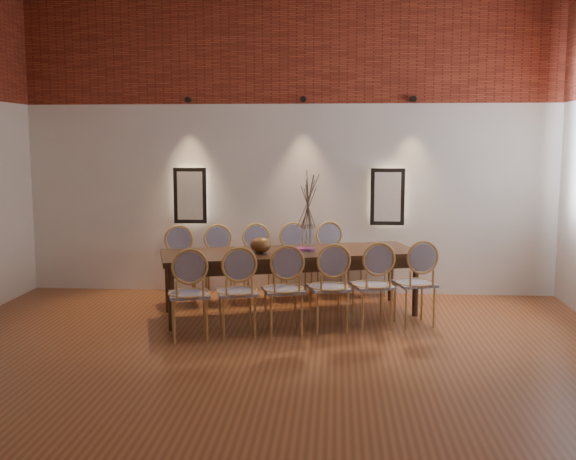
# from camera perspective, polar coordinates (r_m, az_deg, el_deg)

# --- Properties ---
(floor) EXTENTS (7.00, 7.00, 0.02)m
(floor) POSITION_cam_1_polar(r_m,az_deg,el_deg) (5.77, -2.56, -13.04)
(floor) COLOR brown
(floor) RESTS_ON ground
(wall_back) EXTENTS (7.00, 0.10, 4.00)m
(wall_back) POSITION_cam_1_polar(r_m,az_deg,el_deg) (8.94, 0.04, 7.42)
(wall_back) COLOR silver
(wall_back) RESTS_ON ground
(wall_front) EXTENTS (7.00, 0.10, 4.00)m
(wall_front) POSITION_cam_1_polar(r_m,az_deg,el_deg) (1.93, -15.39, 6.68)
(wall_front) COLOR silver
(wall_front) RESTS_ON ground
(brick_band_back) EXTENTS (7.00, 0.02, 1.50)m
(brick_band_back) POSITION_cam_1_polar(r_m,az_deg,el_deg) (8.96, 0.01, 15.44)
(brick_band_back) COLOR maroon
(brick_band_back) RESTS_ON ground
(niche_left) EXTENTS (0.36, 0.06, 0.66)m
(niche_left) POSITION_cam_1_polar(r_m,az_deg,el_deg) (9.06, -8.25, 2.91)
(niche_left) COLOR #FFEAC6
(niche_left) RESTS_ON wall_back
(niche_right) EXTENTS (0.36, 0.06, 0.66)m
(niche_right) POSITION_cam_1_polar(r_m,az_deg,el_deg) (8.87, 8.41, 2.81)
(niche_right) COLOR #FFEAC6
(niche_right) RESTS_ON wall_back
(spot_fixture_left) EXTENTS (0.08, 0.10, 0.08)m
(spot_fixture_left) POSITION_cam_1_polar(r_m,az_deg,el_deg) (9.01, -8.44, 10.84)
(spot_fixture_left) COLOR black
(spot_fixture_left) RESTS_ON wall_back
(spot_fixture_mid) EXTENTS (0.08, 0.10, 0.08)m
(spot_fixture_mid) POSITION_cam_1_polar(r_m,az_deg,el_deg) (8.81, 1.30, 10.99)
(spot_fixture_mid) COLOR black
(spot_fixture_mid) RESTS_ON wall_back
(spot_fixture_right) EXTENTS (0.08, 0.10, 0.08)m
(spot_fixture_right) POSITION_cam_1_polar(r_m,az_deg,el_deg) (8.86, 10.55, 10.85)
(spot_fixture_right) COLOR black
(spot_fixture_right) RESTS_ON wall_back
(dining_table) EXTENTS (3.10, 1.75, 0.75)m
(dining_table) POSITION_cam_1_polar(r_m,az_deg,el_deg) (7.89, 0.21, -4.48)
(dining_table) COLOR #371F11
(dining_table) RESTS_ON floor
(chair_near_a) EXTENTS (0.55, 0.55, 0.94)m
(chair_near_a) POSITION_cam_1_polar(r_m,az_deg,el_deg) (6.97, -8.38, -5.38)
(chair_near_a) COLOR tan
(chair_near_a) RESTS_ON floor
(chair_near_b) EXTENTS (0.55, 0.55, 0.94)m
(chair_near_b) POSITION_cam_1_polar(r_m,az_deg,el_deg) (7.02, -4.35, -5.23)
(chair_near_b) COLOR tan
(chair_near_b) RESTS_ON floor
(chair_near_c) EXTENTS (0.55, 0.55, 0.94)m
(chair_near_c) POSITION_cam_1_polar(r_m,az_deg,el_deg) (7.10, -0.40, -5.06)
(chair_near_c) COLOR tan
(chair_near_c) RESTS_ON floor
(chair_near_d) EXTENTS (0.55, 0.55, 0.94)m
(chair_near_d) POSITION_cam_1_polar(r_m,az_deg,el_deg) (7.22, 3.44, -4.87)
(chair_near_d) COLOR tan
(chair_near_d) RESTS_ON floor
(chair_near_e) EXTENTS (0.55, 0.55, 0.94)m
(chair_near_e) POSITION_cam_1_polar(r_m,az_deg,el_deg) (7.36, 7.13, -4.66)
(chair_near_e) COLOR tan
(chair_near_e) RESTS_ON floor
(chair_near_f) EXTENTS (0.55, 0.55, 0.94)m
(chair_near_f) POSITION_cam_1_polar(r_m,az_deg,el_deg) (7.54, 10.67, -4.45)
(chair_near_f) COLOR tan
(chair_near_f) RESTS_ON floor
(chair_far_a) EXTENTS (0.55, 0.55, 0.94)m
(chair_far_a) POSITION_cam_1_polar(r_m,az_deg,el_deg) (8.44, -9.10, -3.12)
(chair_far_a) COLOR tan
(chair_far_a) RESTS_ON floor
(chair_far_b) EXTENTS (0.55, 0.55, 0.94)m
(chair_far_b) POSITION_cam_1_polar(r_m,az_deg,el_deg) (8.49, -5.78, -3.02)
(chair_far_b) COLOR tan
(chair_far_b) RESTS_ON floor
(chair_far_c) EXTENTS (0.55, 0.55, 0.94)m
(chair_far_c) POSITION_cam_1_polar(r_m,az_deg,el_deg) (8.55, -2.50, -2.90)
(chair_far_c) COLOR tan
(chair_far_c) RESTS_ON floor
(chair_far_d) EXTENTS (0.55, 0.55, 0.94)m
(chair_far_d) POSITION_cam_1_polar(r_m,az_deg,el_deg) (8.65, 0.71, -2.78)
(chair_far_d) COLOR tan
(chair_far_d) RESTS_ON floor
(chair_far_e) EXTENTS (0.55, 0.55, 0.94)m
(chair_far_e) POSITION_cam_1_polar(r_m,az_deg,el_deg) (8.77, 3.85, -2.65)
(chair_far_e) COLOR tan
(chair_far_e) RESTS_ON floor
(chair_far_f) EXTENTS (0.55, 0.55, 0.94)m
(chair_far_f) POSITION_cam_1_polar(r_m,az_deg,el_deg) (8.92, 6.89, -2.51)
(chair_far_f) COLOR tan
(chair_far_f) RESTS_ON floor
(vase) EXTENTS (0.14, 0.14, 0.30)m
(vase) POSITION_cam_1_polar(r_m,az_deg,el_deg) (7.85, 1.71, -0.66)
(vase) COLOR silver
(vase) RESTS_ON dining_table
(dried_branches) EXTENTS (0.50, 0.50, 0.70)m
(dried_branches) POSITION_cam_1_polar(r_m,az_deg,el_deg) (7.80, 1.72, 2.61)
(dried_branches) COLOR brown
(dried_branches) RESTS_ON vase
(bowl) EXTENTS (0.24, 0.24, 0.18)m
(bowl) POSITION_cam_1_polar(r_m,az_deg,el_deg) (7.69, -2.32, -1.28)
(bowl) COLOR brown
(bowl) RESTS_ON dining_table
(book) EXTENTS (0.30, 0.25, 0.03)m
(book) POSITION_cam_1_polar(r_m,az_deg,el_deg) (7.89, 1.19, -1.61)
(book) COLOR #922C78
(book) RESTS_ON dining_table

